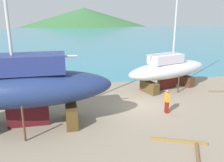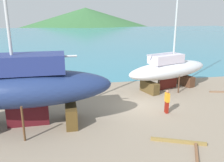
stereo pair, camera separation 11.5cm
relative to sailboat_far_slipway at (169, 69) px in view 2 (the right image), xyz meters
The scene contains 8 objects.
ground_plane 8.59m from the sailboat_far_slipway, 116.33° to the right, with size 42.10×42.10×0.00m, color gray.
sea_water 48.56m from the sailboat_far_slipway, 94.40° to the left, with size 141.49×90.74×0.01m, color teal.
headland_hill 119.42m from the sailboat_far_slipway, 89.15° to the left, with size 126.26×126.26×18.39m, color #386C3B.
sailboat_far_slipway is the anchor object (origin of this frame).
sailboat_mid_port 12.94m from the sailboat_far_slipway, 154.27° to the right, with size 10.67×3.64×18.58m.
worker 5.77m from the sailboat_far_slipway, 114.02° to the right, with size 0.26×0.45×1.71m.
timber_long_aft 9.90m from the sailboat_far_slipway, 109.80° to the right, with size 3.01×0.14×0.19m, color olive.
timber_short_skew 11.46m from the sailboat_far_slipway, 106.07° to the right, with size 2.95×0.13×0.15m, color brown.
Camera 2 is at (-5.30, -16.39, 6.95)m, focal length 38.18 mm.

